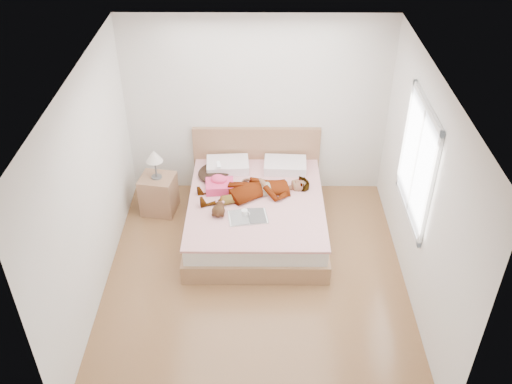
% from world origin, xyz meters
% --- Properties ---
extents(ground, '(4.00, 4.00, 0.00)m').
position_xyz_m(ground, '(0.00, 0.00, 0.00)').
color(ground, '#503319').
rests_on(ground, ground).
extents(woman, '(1.60, 0.90, 0.21)m').
position_xyz_m(woman, '(-0.01, 1.08, 0.61)').
color(woman, silver).
rests_on(woman, bed).
extents(hair, '(0.56, 0.63, 0.08)m').
position_xyz_m(hair, '(-0.58, 1.53, 0.55)').
color(hair, black).
rests_on(hair, bed).
extents(phone, '(0.07, 0.11, 0.06)m').
position_xyz_m(phone, '(-0.51, 1.48, 0.71)').
color(phone, silver).
rests_on(phone, bed).
extents(room_shell, '(4.00, 4.00, 4.00)m').
position_xyz_m(room_shell, '(1.77, 0.30, 1.50)').
color(room_shell, white).
rests_on(room_shell, ground).
extents(bed, '(1.80, 2.08, 1.00)m').
position_xyz_m(bed, '(0.00, 1.04, 0.28)').
color(bed, olive).
rests_on(bed, ground).
extents(towel, '(0.39, 0.32, 0.19)m').
position_xyz_m(towel, '(-0.48, 1.17, 0.59)').
color(towel, '#EB406A').
rests_on(towel, bed).
extents(magazine, '(0.52, 0.38, 0.03)m').
position_xyz_m(magazine, '(-0.10, 0.57, 0.52)').
color(magazine, white).
rests_on(magazine, bed).
extents(coffee_mug, '(0.12, 0.10, 0.09)m').
position_xyz_m(coffee_mug, '(-0.14, 0.60, 0.56)').
color(coffee_mug, white).
rests_on(coffee_mug, bed).
extents(plush_toy, '(0.18, 0.26, 0.14)m').
position_xyz_m(plush_toy, '(-0.46, 0.63, 0.58)').
color(plush_toy, '#321F0E').
rests_on(plush_toy, bed).
extents(nightstand, '(0.51, 0.47, 0.98)m').
position_xyz_m(nightstand, '(-1.35, 1.39, 0.32)').
color(nightstand, '#8E6041').
rests_on(nightstand, ground).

